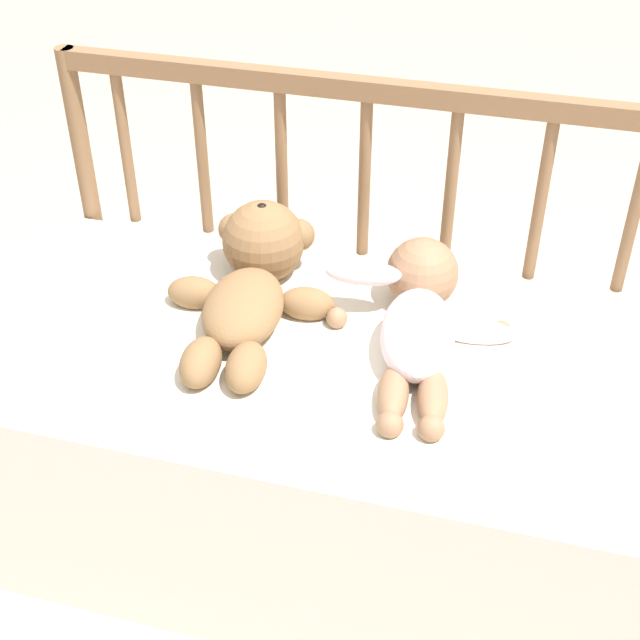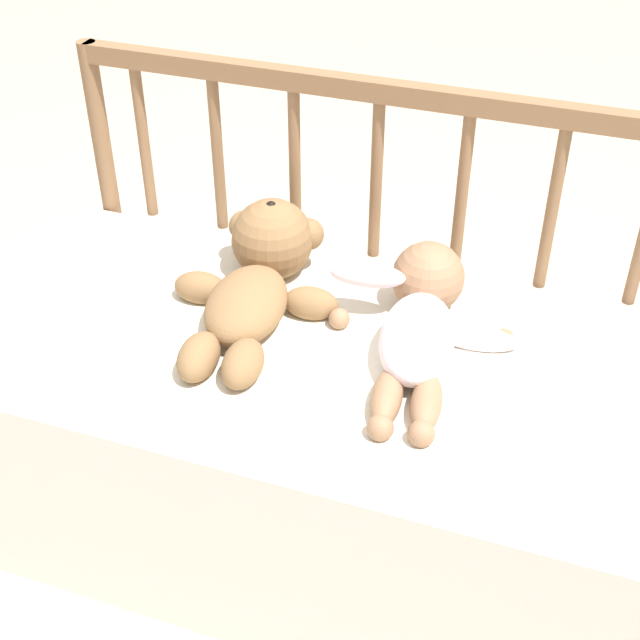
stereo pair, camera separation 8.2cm
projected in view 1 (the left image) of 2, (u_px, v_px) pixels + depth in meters
ground_plane at (319, 524)px, 1.72m from camera, size 12.00×12.00×0.00m
crib_mattress at (319, 445)px, 1.59m from camera, size 1.17×0.59×0.43m
crib_rail at (364, 199)px, 1.64m from camera, size 1.17×0.04×0.78m
blanket at (327, 345)px, 1.48m from camera, size 0.83×0.51×0.01m
teddy_bear at (253, 277)px, 1.54m from camera, size 0.30×0.43×0.15m
baby at (419, 317)px, 1.46m from camera, size 0.34×0.43×0.13m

